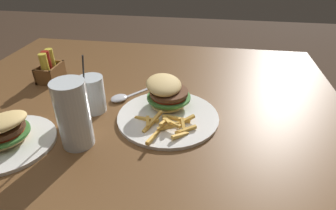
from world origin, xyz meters
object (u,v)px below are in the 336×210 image
at_px(spoon, 121,98).
at_px(condiment_caddy, 49,69).
at_px(juice_glass, 93,96).
at_px(meal_plate_far, 5,134).
at_px(meal_plate_near, 167,103).
at_px(beer_glass, 74,116).

distance_m(spoon, condiment_caddy, 0.33).
relative_size(juice_glass, meal_plate_far, 0.78).
distance_m(meal_plate_near, juice_glass, 0.23).
relative_size(beer_glass, spoon, 1.13).
height_order(juice_glass, meal_plate_far, juice_glass).
bearing_deg(meal_plate_near, meal_plate_far, 119.49).
bearing_deg(juice_glass, meal_plate_near, -84.49).
bearing_deg(juice_glass, meal_plate_far, 140.94).
bearing_deg(spoon, beer_glass, 30.15).
relative_size(meal_plate_far, condiment_caddy, 2.22).
bearing_deg(beer_glass, meal_plate_near, -48.39).
height_order(meal_plate_near, beer_glass, beer_glass).
distance_m(meal_plate_far, condiment_caddy, 0.39).
bearing_deg(meal_plate_far, beer_glass, -78.85).
xyz_separation_m(juice_glass, condiment_caddy, (0.18, 0.25, -0.01)).
height_order(meal_plate_near, condiment_caddy, condiment_caddy).
distance_m(meal_plate_near, beer_glass, 0.29).
relative_size(juice_glass, condiment_caddy, 1.73).
bearing_deg(meal_plate_far, juice_glass, -39.06).
xyz_separation_m(beer_glass, condiment_caddy, (0.35, 0.27, -0.05)).
distance_m(meal_plate_near, spoon, 0.18).
bearing_deg(meal_plate_near, condiment_caddy, 71.33).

